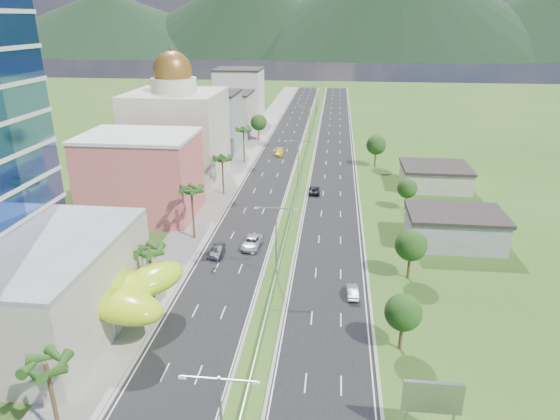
% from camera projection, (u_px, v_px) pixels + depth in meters
% --- Properties ---
extents(ground, '(500.00, 500.00, 0.00)m').
position_uv_depth(ground, '(267.00, 315.00, 63.26)').
color(ground, '#2D5119').
rests_on(ground, ground).
extents(road_left, '(11.00, 260.00, 0.04)m').
position_uv_depth(road_left, '(283.00, 145.00, 147.43)').
color(road_left, black).
rests_on(road_left, ground).
extents(road_right, '(11.00, 260.00, 0.04)m').
position_uv_depth(road_right, '(334.00, 146.00, 145.88)').
color(road_right, black).
rests_on(road_right, ground).
extents(sidewalk_left, '(7.00, 260.00, 0.12)m').
position_uv_depth(sidewalk_left, '(251.00, 144.00, 148.41)').
color(sidewalk_left, gray).
rests_on(sidewalk_left, ground).
extents(median_guardrail, '(0.10, 216.06, 0.76)m').
position_uv_depth(median_guardrail, '(304.00, 160.00, 129.75)').
color(median_guardrail, gray).
rests_on(median_guardrail, ground).
extents(streetlight_median_b, '(6.04, 0.25, 11.00)m').
position_uv_depth(streetlight_median_b, '(276.00, 235.00, 70.09)').
color(streetlight_median_b, gray).
rests_on(streetlight_median_b, ground).
extents(streetlight_median_c, '(6.04, 0.25, 11.00)m').
position_uv_depth(streetlight_median_c, '(298.00, 160.00, 107.16)').
color(streetlight_median_c, gray).
rests_on(streetlight_median_c, ground).
extents(streetlight_median_d, '(6.04, 0.25, 11.00)m').
position_uv_depth(streetlight_median_d, '(310.00, 120.00, 148.86)').
color(streetlight_median_d, gray).
rests_on(streetlight_median_d, ground).
extents(streetlight_median_e, '(6.04, 0.25, 11.00)m').
position_uv_depth(streetlight_median_e, '(316.00, 97.00, 190.56)').
color(streetlight_median_e, gray).
rests_on(streetlight_median_e, ground).
extents(lime_canopy, '(18.00, 15.00, 7.40)m').
position_uv_depth(lime_canopy, '(97.00, 288.00, 59.82)').
color(lime_canopy, '#B2E316').
rests_on(lime_canopy, ground).
extents(pink_shophouse, '(20.00, 15.00, 15.00)m').
position_uv_depth(pink_shophouse, '(141.00, 177.00, 93.11)').
color(pink_shophouse, '#D65B58').
rests_on(pink_shophouse, ground).
extents(domed_building, '(20.00, 20.00, 28.70)m').
position_uv_depth(domed_building, '(177.00, 130.00, 113.03)').
color(domed_building, '#C0B39F').
rests_on(domed_building, ground).
extents(midrise_grey, '(16.00, 15.00, 16.00)m').
position_uv_depth(midrise_grey, '(209.00, 123.00, 137.31)').
color(midrise_grey, gray).
rests_on(midrise_grey, ground).
extents(midrise_beige, '(16.00, 15.00, 13.00)m').
position_uv_depth(midrise_beige, '(226.00, 114.00, 158.24)').
color(midrise_beige, '#A39C86').
rests_on(midrise_beige, ground).
extents(midrise_white, '(16.00, 15.00, 18.00)m').
position_uv_depth(midrise_white, '(239.00, 96.00, 178.65)').
color(midrise_white, silver).
rests_on(midrise_white, ground).
extents(billboard, '(5.20, 0.35, 6.20)m').
position_uv_depth(billboard, '(432.00, 399.00, 43.22)').
color(billboard, gray).
rests_on(billboard, ground).
extents(shed_near, '(15.00, 10.00, 5.00)m').
position_uv_depth(shed_near, '(454.00, 229.00, 82.62)').
color(shed_near, gray).
rests_on(shed_near, ground).
extents(shed_far, '(14.00, 12.00, 4.40)m').
position_uv_depth(shed_far, '(435.00, 178.00, 110.32)').
color(shed_far, '#A39C86').
rests_on(shed_far, ground).
extents(palm_tree_a, '(3.60, 3.60, 9.10)m').
position_uv_depth(palm_tree_a, '(46.00, 368.00, 41.58)').
color(palm_tree_a, '#47301C').
rests_on(palm_tree_a, ground).
extents(palm_tree_b, '(3.60, 3.60, 8.10)m').
position_uv_depth(palm_tree_b, '(149.00, 252.00, 64.17)').
color(palm_tree_b, '#47301C').
rests_on(palm_tree_b, ground).
extents(palm_tree_c, '(3.60, 3.60, 9.60)m').
position_uv_depth(palm_tree_c, '(191.00, 192.00, 82.18)').
color(palm_tree_c, '#47301C').
rests_on(palm_tree_c, ground).
extents(palm_tree_d, '(3.60, 3.60, 8.60)m').
position_uv_depth(palm_tree_d, '(222.00, 160.00, 103.85)').
color(palm_tree_d, '#47301C').
rests_on(palm_tree_d, ground).
extents(palm_tree_e, '(3.60, 3.60, 9.40)m').
position_uv_depth(palm_tree_e, '(244.00, 131.00, 126.74)').
color(palm_tree_e, '#47301C').
rests_on(palm_tree_e, ground).
extents(leafy_tree_lfar, '(4.90, 4.90, 8.05)m').
position_uv_depth(leafy_tree_lfar, '(259.00, 122.00, 150.89)').
color(leafy_tree_lfar, '#47301C').
rests_on(leafy_tree_lfar, ground).
extents(leafy_tree_ra, '(4.20, 4.20, 6.90)m').
position_uv_depth(leafy_tree_ra, '(403.00, 313.00, 55.24)').
color(leafy_tree_ra, '#47301C').
rests_on(leafy_tree_ra, ground).
extents(leafy_tree_rb, '(4.55, 4.55, 7.47)m').
position_uv_depth(leafy_tree_rb, '(411.00, 245.00, 70.54)').
color(leafy_tree_rb, '#47301C').
rests_on(leafy_tree_rb, ground).
extents(leafy_tree_rc, '(3.85, 3.85, 6.33)m').
position_uv_depth(leafy_tree_rc, '(407.00, 189.00, 96.47)').
color(leafy_tree_rc, '#47301C').
rests_on(leafy_tree_rc, ground).
extents(leafy_tree_rd, '(4.90, 4.90, 8.05)m').
position_uv_depth(leafy_tree_rd, '(376.00, 145.00, 124.25)').
color(leafy_tree_rd, '#47301C').
rests_on(leafy_tree_rd, ground).
extents(mountain_ridge, '(860.00, 140.00, 90.00)m').
position_uv_depth(mountain_ridge, '(393.00, 57.00, 474.06)').
color(mountain_ridge, black).
rests_on(mountain_ridge, ground).
extents(car_dark_left, '(1.75, 4.75, 1.55)m').
position_uv_depth(car_dark_left, '(218.00, 251.00, 78.97)').
color(car_dark_left, black).
rests_on(car_dark_left, road_left).
extents(car_silver_mid_left, '(3.12, 6.06, 1.64)m').
position_uv_depth(car_silver_mid_left, '(252.00, 242.00, 81.71)').
color(car_silver_mid_left, '#B7BBC0').
rests_on(car_silver_mid_left, road_left).
extents(car_yellow_far_left, '(2.31, 5.37, 1.54)m').
position_uv_depth(car_yellow_far_left, '(279.00, 152.00, 136.48)').
color(car_yellow_far_left, yellow).
rests_on(car_yellow_far_left, road_left).
extents(car_silver_right, '(1.68, 4.27, 1.38)m').
position_uv_depth(car_silver_right, '(352.00, 291.00, 67.37)').
color(car_silver_right, '#A3A7AB').
rests_on(car_silver_right, road_right).
extents(car_dark_far_right, '(2.46, 5.04, 1.38)m').
position_uv_depth(car_dark_far_right, '(314.00, 190.00, 106.85)').
color(car_dark_far_right, black).
rests_on(car_dark_far_right, road_right).
extents(motorcycle, '(0.81, 1.92, 1.19)m').
position_uv_depth(motorcycle, '(214.00, 268.00, 73.94)').
color(motorcycle, black).
rests_on(motorcycle, road_left).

